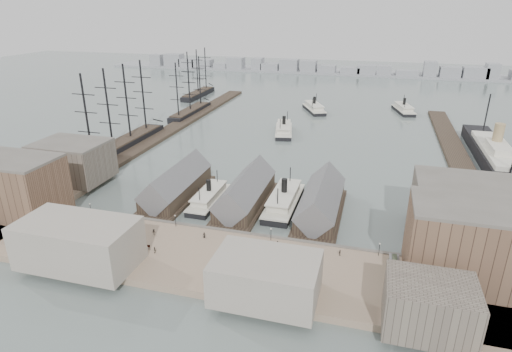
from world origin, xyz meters
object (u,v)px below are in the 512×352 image
(horse_cart_center, at_px, (145,246))
(horse_cart_right, at_px, (271,267))
(ocean_steamer, at_px, (494,155))
(horse_cart_left, at_px, (107,225))
(ferry_docked_west, at_px, (209,197))
(tram, at_px, (394,269))

(horse_cart_center, distance_m, horse_cart_right, 36.25)
(ocean_steamer, xyz_separation_m, horse_cart_center, (-109.59, -107.86, -1.10))
(ocean_steamer, height_order, horse_cart_left, ocean_steamer)
(ocean_steamer, height_order, horse_cart_right, ocean_steamer)
(ocean_steamer, distance_m, horse_cart_center, 153.77)
(ferry_docked_west, distance_m, horse_cart_center, 36.85)
(horse_cart_left, height_order, horse_cart_right, horse_cart_right)
(ferry_docked_west, distance_m, horse_cart_right, 48.69)
(horse_cart_center, height_order, horse_cart_right, horse_cart_right)
(ferry_docked_west, distance_m, horse_cart_left, 36.12)
(ferry_docked_west, height_order, horse_cart_left, ferry_docked_west)
(tram, bearing_deg, horse_cart_right, -170.04)
(horse_cart_left, bearing_deg, horse_cart_right, -87.76)
(ocean_steamer, height_order, tram, ocean_steamer)
(horse_cart_left, xyz_separation_m, horse_cart_center, (17.03, -7.64, -0.03))
(horse_cart_center, bearing_deg, tram, -81.86)
(horse_cart_right, bearing_deg, tram, -93.14)
(ocean_steamer, distance_m, tram, 110.79)
(horse_cart_center, xyz_separation_m, horse_cart_right, (36.24, -0.43, 0.05))
(ocean_steamer, distance_m, horse_cart_right, 130.80)
(ocean_steamer, relative_size, horse_cart_right, 18.56)
(horse_cart_right, bearing_deg, ferry_docked_west, 25.64)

